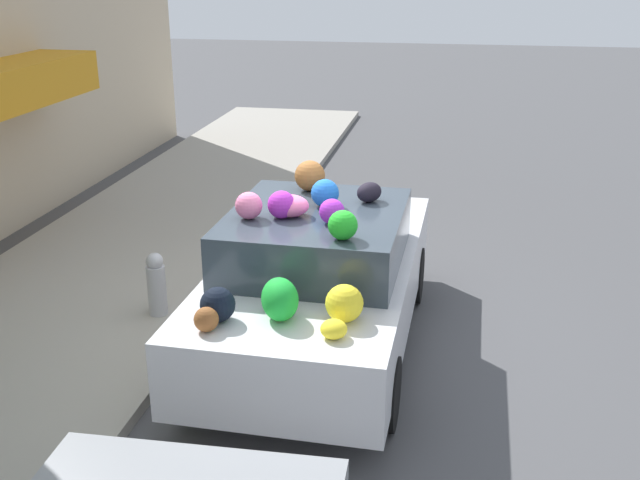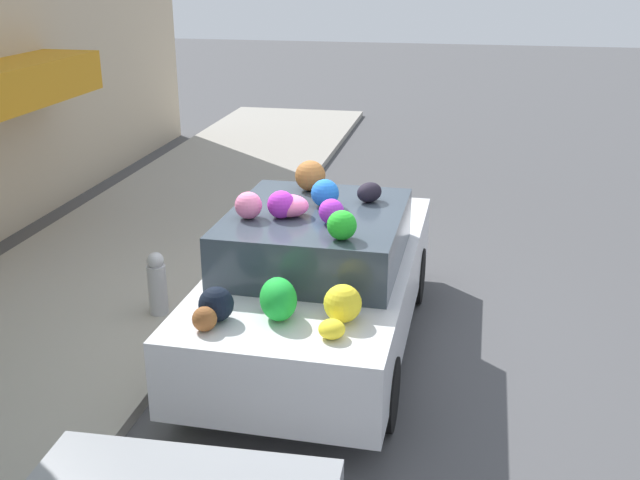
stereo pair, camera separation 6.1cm
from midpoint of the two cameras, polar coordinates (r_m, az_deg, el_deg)
name	(u,v)px [view 1 (the left image)]	position (r m, az deg, el deg)	size (l,w,h in m)	color
ground_plane	(303,344)	(7.76, -1.54, -7.90)	(60.00, 60.00, 0.00)	#4C4C4F
sidewalk_curb	(60,317)	(8.66, -19.37, -5.53)	(24.00, 3.20, 0.12)	#9E998E
fire_hydrant	(156,284)	(8.16, -12.56, -3.30)	(0.20, 0.20, 0.70)	#B2B2B7
art_car	(319,275)	(7.34, -0.31, -2.72)	(4.15, 1.92, 1.81)	silver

